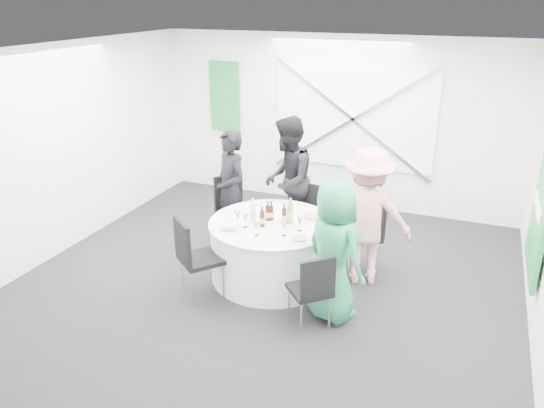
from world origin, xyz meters
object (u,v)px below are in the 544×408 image
at_px(chair_back_left, 232,205).
at_px(green_water_bottle, 290,213).
at_px(chair_front_left, 194,253).
at_px(person_man_back_left, 231,190).
at_px(clear_water_bottle, 253,213).
at_px(person_woman_green, 334,252).
at_px(chair_back, 313,213).
at_px(person_woman_pink, 366,217).
at_px(person_man_back, 287,181).
at_px(chair_back_right, 368,227).
at_px(chair_front_right, 313,287).
at_px(banquet_table, 272,250).

xyz_separation_m(chair_back_left, green_water_bottle, (1.10, -0.63, 0.30)).
height_order(chair_front_left, person_man_back_left, person_man_back_left).
bearing_deg(clear_water_bottle, person_woman_green, -22.68).
height_order(chair_back, green_water_bottle, green_water_bottle).
height_order(chair_front_left, person_woman_pink, person_woman_pink).
xyz_separation_m(person_man_back, green_water_bottle, (0.43, -1.05, -0.02)).
bearing_deg(chair_back_left, person_woman_green, -86.26).
height_order(person_woman_pink, clear_water_bottle, person_woman_pink).
bearing_deg(clear_water_bottle, chair_back_right, 28.78).
xyz_separation_m(chair_front_right, person_man_back, (-1.03, 2.00, 0.39)).
bearing_deg(chair_front_left, chair_back, -76.31).
distance_m(person_man_back, clear_water_bottle, 1.18).
distance_m(person_man_back, person_woman_pink, 1.50).
relative_size(person_woman_pink, person_woman_green, 1.09).
distance_m(banquet_table, person_woman_pink, 1.24).
distance_m(chair_back_left, green_water_bottle, 1.30).
height_order(chair_back, chair_back_right, chair_back_right).
relative_size(chair_back, person_woman_green, 0.57).
relative_size(chair_front_left, person_man_back, 0.55).
height_order(banquet_table, chair_back_right, chair_back_right).
bearing_deg(clear_water_bottle, person_woman_pink, 18.00).
bearing_deg(person_woman_pink, chair_front_left, 15.62).
bearing_deg(chair_back_right, person_man_back_left, -120.14).
xyz_separation_m(person_man_back_left, person_woman_green, (1.80, -1.16, -0.05)).
distance_m(person_woman_pink, person_woman_green, 0.93).
xyz_separation_m(chair_back_right, chair_front_right, (-0.24, -1.53, -0.09)).
xyz_separation_m(chair_front_right, clear_water_bottle, (-1.05, 0.82, 0.36)).
bearing_deg(person_woman_green, chair_back_left, -3.85).
height_order(chair_back_right, green_water_bottle, green_water_bottle).
bearing_deg(chair_back_right, person_woman_green, -36.71).
distance_m(chair_back_right, green_water_bottle, 1.06).
height_order(person_man_back, clear_water_bottle, person_man_back).
relative_size(chair_back_right, chair_front_left, 1.02).
distance_m(banquet_table, green_water_bottle, 0.56).
xyz_separation_m(chair_back, chair_back_left, (-1.09, -0.31, 0.07)).
distance_m(person_man_back_left, person_woman_pink, 1.96).
bearing_deg(chair_back, chair_front_right, -60.57).
relative_size(banquet_table, chair_front_right, 1.74).
relative_size(banquet_table, green_water_bottle, 4.83).
bearing_deg(chair_back_left, chair_back_right, -53.49).
distance_m(chair_back_right, chair_front_right, 1.55).
relative_size(chair_back, chair_back_left, 0.89).
distance_m(chair_back, chair_back_left, 1.13).
xyz_separation_m(banquet_table, chair_back_left, (-0.88, 0.70, 0.21)).
height_order(person_man_back, person_woman_pink, person_man_back).
distance_m(chair_back_right, person_woman_pink, 0.38).
relative_size(person_man_back, person_woman_green, 1.15).
relative_size(banquet_table, person_woman_green, 0.98).
bearing_deg(person_man_back_left, chair_back_right, 36.08).
bearing_deg(person_woman_pink, banquet_table, 0.00).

